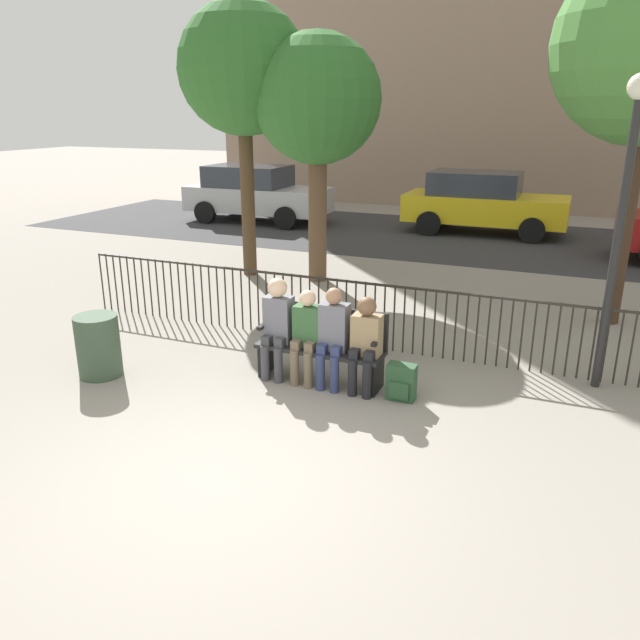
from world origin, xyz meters
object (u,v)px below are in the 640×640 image
seated_person_1 (307,332)px  tree_1 (243,70)px  park_bench (322,342)px  seated_person_0 (277,322)px  parked_car_2 (482,202)px  tree_2 (317,102)px  lamp_post (625,189)px  backpack (401,382)px  seated_person_2 (333,333)px  parked_car_0 (255,193)px  seated_person_3 (365,339)px  trash_bin (98,346)px

seated_person_1 → tree_1: size_ratio=0.23×
park_bench → seated_person_0: seated_person_0 is taller
tree_1 → parked_car_2: size_ratio=1.22×
tree_2 → lamp_post: 6.08m
park_bench → seated_person_1: seated_person_1 is taller
seated_person_1 → backpack: seated_person_1 is taller
seated_person_2 → tree_2: bearing=115.1°
park_bench → seated_person_2: bearing=-33.9°
park_bench → parked_car_0: (-6.22, 9.80, 0.35)m
seated_person_1 → parked_car_2: (0.39, 10.64, 0.20)m
seated_person_3 → parked_car_2: size_ratio=0.28×
park_bench → trash_bin: 2.80m
seated_person_2 → trash_bin: size_ratio=1.56×
seated_person_3 → tree_1: tree_1 is taller
tree_1 → tree_2: size_ratio=1.13×
parked_car_0 → trash_bin: parked_car_0 is taller
backpack → lamp_post: bearing=31.5°
parked_car_0 → trash_bin: size_ratio=5.35×
seated_person_3 → tree_1: (-3.95, 4.38, 3.20)m
seated_person_1 → seated_person_0: bearing=179.1°
park_bench → backpack: 1.11m
park_bench → parked_car_0: bearing=122.4°
tree_1 → trash_bin: bearing=-82.0°
tree_1 → trash_bin: 6.31m
backpack → parked_car_0: size_ratio=0.10×
backpack → parked_car_2: size_ratio=0.10×
tree_1 → lamp_post: size_ratio=1.44×
backpack → seated_person_3: bearing=173.5°
parked_car_2 → trash_bin: (-2.87, -11.48, -0.45)m
backpack → trash_bin: 3.77m
tree_1 → lamp_post: (6.50, -3.15, -1.50)m
backpack → tree_2: tree_2 is taller
seated_person_3 → park_bench: bearing=167.7°
seated_person_1 → seated_person_3: 0.74m
seated_person_0 → trash_bin: (-2.08, -0.85, -0.33)m
seated_person_1 → tree_2: tree_2 is taller
seated_person_0 → trash_bin: size_ratio=1.61×
seated_person_0 → seated_person_2: bearing=-0.2°
seated_person_0 → lamp_post: lamp_post is taller
parked_car_0 → parked_car_2: size_ratio=1.00×
tree_1 → tree_2: (1.45, 0.10, -0.55)m
tree_2 → parked_car_2: (2.15, 6.16, -2.47)m
seated_person_0 → trash_bin: bearing=-157.8°
seated_person_1 → tree_2: bearing=111.5°
seated_person_3 → parked_car_2: bearing=91.9°
seated_person_2 → seated_person_0: bearing=179.8°
parked_car_2 → trash_bin: 11.84m
seated_person_3 → tree_2: bearing=119.2°
parked_car_0 → parked_car_2: (6.46, 0.71, 0.00)m
tree_2 → parked_car_2: tree_2 is taller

